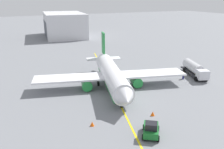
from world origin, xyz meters
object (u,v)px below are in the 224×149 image
Objects in this scene: airplane at (112,75)px; fuel_tanker at (195,69)px; safety_cone_wingtip at (92,124)px; pushback_tug at (151,129)px; refueling_worker at (183,76)px; safety_cone_nose at (153,114)px.

fuel_tanker is (1.60, 21.11, -0.98)m from airplane.
safety_cone_wingtip is at bearing -35.90° from airplane.
pushback_tug is 5.98× the size of safety_cone_wingtip.
airplane reaches higher than refueling_worker.
safety_cone_wingtip is at bearing -133.25° from pushback_tug.
pushback_tug is at bearing -9.07° from airplane.
airplane is 43.49× the size of safety_cone_nose.
safety_cone_nose is at bearing 2.46° from airplane.
airplane is 7.69× the size of pushback_tug.
safety_cone_wingtip is at bearing -68.30° from refueling_worker.
pushback_tug is 8.66m from safety_cone_wingtip.
fuel_tanker is 4.10m from refueling_worker.
airplane is at bearing -97.59° from refueling_worker.
pushback_tug is 26.01m from refueling_worker.
pushback_tug is at bearing -37.37° from safety_cone_nose.
safety_cone_nose is 9.95m from safety_cone_wingtip.
fuel_tanker is at bearing 85.68° from airplane.
safety_cone_nose is at bearing 142.63° from pushback_tug.
fuel_tanker is 14.88× the size of safety_cone_nose.
airplane is 45.99× the size of safety_cone_wingtip.
pushback_tug is at bearing -54.58° from fuel_tanker.
refueling_worker is at bearing 125.31° from safety_cone_nose.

